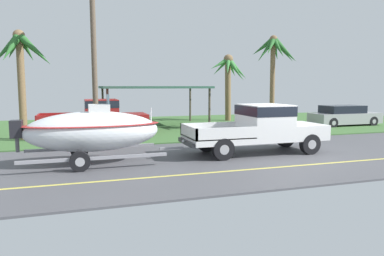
% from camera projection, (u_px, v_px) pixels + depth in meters
% --- Properties ---
extents(ground, '(36.00, 22.00, 0.11)m').
position_uv_depth(ground, '(210.00, 130.00, 21.82)').
color(ground, '#4C4C51').
extents(pickup_truck_towing, '(5.86, 2.04, 1.93)m').
position_uv_depth(pickup_truck_towing, '(263.00, 126.00, 14.22)').
color(pickup_truck_towing, silver).
rests_on(pickup_truck_towing, ground).
extents(boat_on_trailer, '(5.78, 2.40, 2.38)m').
position_uv_depth(boat_on_trailer, '(92.00, 131.00, 12.19)').
color(boat_on_trailer, gray).
rests_on(boat_on_trailer, ground).
extents(parked_pickup_background, '(5.95, 2.16, 1.93)m').
position_uv_depth(parked_pickup_background, '(101.00, 115.00, 19.48)').
color(parked_pickup_background, maroon).
rests_on(parked_pickup_background, ground).
extents(parked_sedan_near, '(4.72, 1.81, 1.38)m').
position_uv_depth(parked_sedan_near, '(344.00, 116.00, 23.78)').
color(parked_sedan_near, '#99999E').
rests_on(parked_sedan_near, ground).
extents(carport_awning, '(6.84, 4.55, 2.65)m').
position_uv_depth(carport_awning, '(154.00, 88.00, 23.49)').
color(carport_awning, '#4C4238').
rests_on(carport_awning, ground).
extents(palm_tree_near_left, '(3.21, 2.94, 5.02)m').
position_uv_depth(palm_tree_near_left, '(230.00, 73.00, 26.78)').
color(palm_tree_near_left, brown).
rests_on(palm_tree_near_left, ground).
extents(palm_tree_near_right, '(2.86, 3.06, 5.62)m').
position_uv_depth(palm_tree_near_right, '(274.00, 56.00, 20.95)').
color(palm_tree_near_right, brown).
rests_on(palm_tree_near_right, ground).
extents(palm_tree_mid, '(3.04, 3.35, 5.34)m').
position_uv_depth(palm_tree_mid, '(20.00, 57.00, 17.07)').
color(palm_tree_mid, brown).
rests_on(palm_tree_mid, ground).
extents(utility_pole, '(0.24, 1.80, 8.48)m').
position_uv_depth(utility_pole, '(94.00, 47.00, 15.97)').
color(utility_pole, brown).
rests_on(utility_pole, ground).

